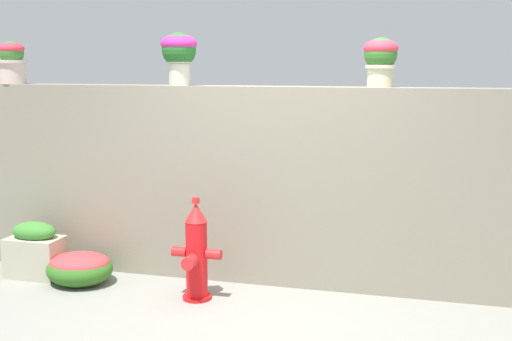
# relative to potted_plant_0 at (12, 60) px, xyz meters

# --- Properties ---
(ground_plane) EXTENTS (24.00, 24.00, 0.00)m
(ground_plane) POSITION_rel_potted_plant_0_xyz_m (2.68, -1.00, -2.01)
(ground_plane) COLOR gray
(stone_wall) EXTENTS (6.06, 0.29, 1.78)m
(stone_wall) POSITION_rel_potted_plant_0_xyz_m (2.68, 0.03, -1.12)
(stone_wall) COLOR gray
(stone_wall) RESTS_ON ground
(potted_plant_0) EXTENTS (0.29, 0.29, 0.41)m
(potted_plant_0) POSITION_rel_potted_plant_0_xyz_m (0.00, 0.00, 0.00)
(potted_plant_0) COLOR beige
(potted_plant_0) RESTS_ON stone_wall
(potted_plant_1) EXTENTS (0.33, 0.33, 0.47)m
(potted_plant_1) POSITION_rel_potted_plant_0_xyz_m (1.74, -0.00, 0.07)
(potted_plant_1) COLOR beige
(potted_plant_1) RESTS_ON stone_wall
(potted_plant_2) EXTENTS (0.29, 0.29, 0.41)m
(potted_plant_2) POSITION_rel_potted_plant_0_xyz_m (3.53, 0.06, 0.02)
(potted_plant_2) COLOR beige
(potted_plant_2) RESTS_ON stone_wall
(fire_hydrant) EXTENTS (0.43, 0.35, 0.88)m
(fire_hydrant) POSITION_rel_potted_plant_0_xyz_m (2.10, -0.60, -1.61)
(fire_hydrant) COLOR red
(fire_hydrant) RESTS_ON ground
(flower_bush_left) EXTENTS (0.61, 0.55, 0.29)m
(flower_bush_left) POSITION_rel_potted_plant_0_xyz_m (0.93, -0.50, -1.86)
(flower_bush_left) COLOR #306720
(flower_bush_left) RESTS_ON ground
(planter_box) EXTENTS (0.51, 0.32, 0.53)m
(planter_box) POSITION_rel_potted_plant_0_xyz_m (0.43, -0.43, -1.76)
(planter_box) COLOR #ACA890
(planter_box) RESTS_ON ground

